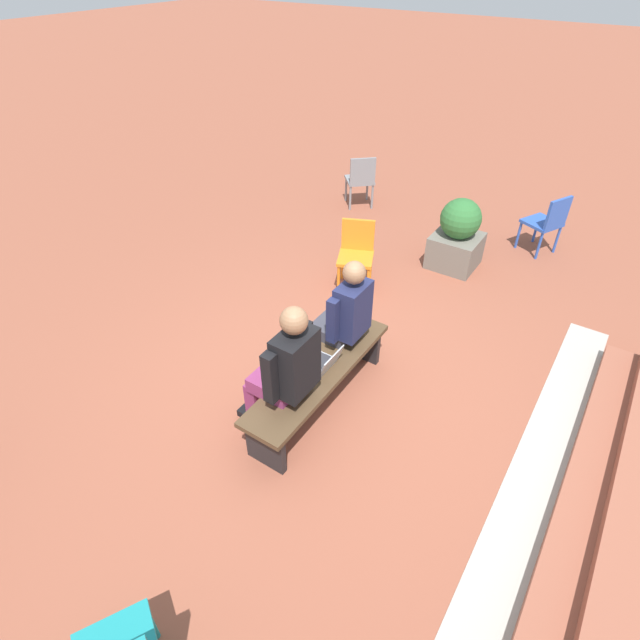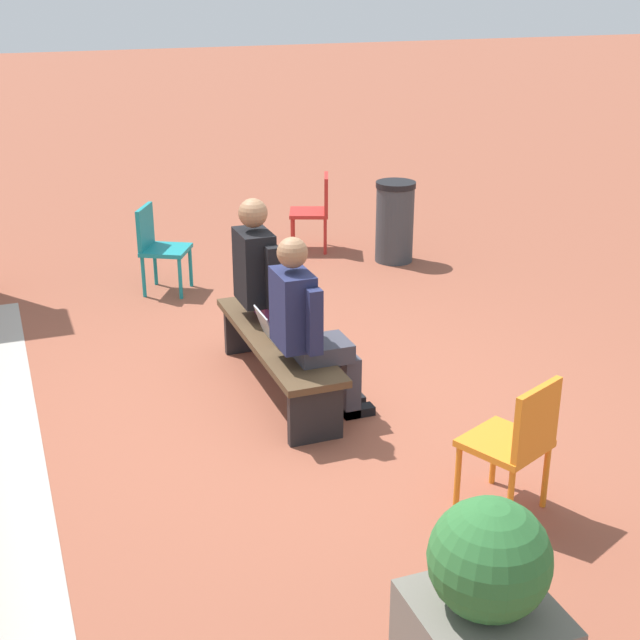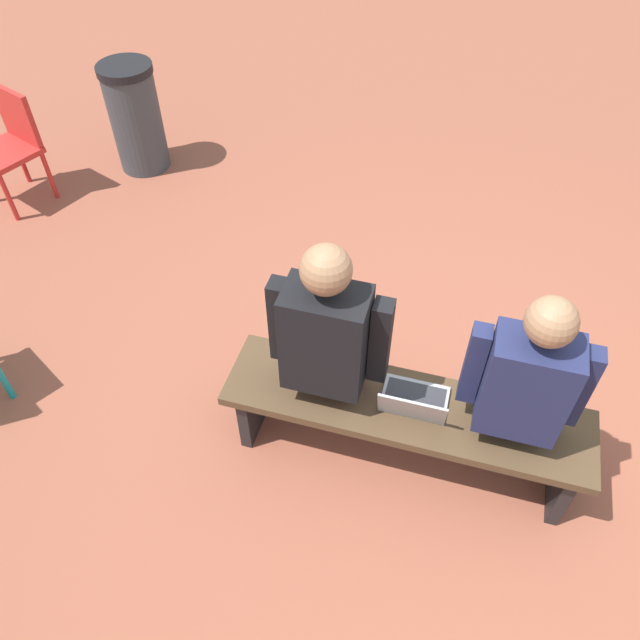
{
  "view_description": "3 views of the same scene",
  "coord_description": "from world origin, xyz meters",
  "px_view_note": "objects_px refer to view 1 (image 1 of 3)",
  "views": [
    {
      "loc": [
        2.92,
        1.84,
        3.51
      ],
      "look_at": [
        -0.27,
        -0.28,
        0.57
      ],
      "focal_mm": 28.0,
      "sensor_mm": 36.0,
      "label": 1
    },
    {
      "loc": [
        -5.5,
        1.84,
        2.95
      ],
      "look_at": [
        -0.21,
        -0.15,
        0.7
      ],
      "focal_mm": 50.0,
      "sensor_mm": 36.0,
      "label": 2
    },
    {
      "loc": [
        0.12,
        1.84,
        2.94
      ],
      "look_at": [
        0.71,
        -0.21,
        0.65
      ],
      "focal_mm": 35.0,
      "sensor_mm": 36.0,
      "label": 3
    }
  ],
  "objects_px": {
    "plastic_chair_near_bench_left": "(361,178)",
    "plastic_chair_by_pillar": "(548,221)",
    "planter": "(458,236)",
    "plastic_chair_mid_courtyard": "(356,251)",
    "bench": "(320,377)",
    "person_adult": "(285,369)",
    "person_student": "(342,316)",
    "laptop": "(323,363)"
  },
  "relations": [
    {
      "from": "laptop",
      "to": "plastic_chair_near_bench_left",
      "type": "relative_size",
      "value": 0.38
    },
    {
      "from": "bench",
      "to": "plastic_chair_mid_courtyard",
      "type": "xyz_separation_m",
      "value": [
        -1.97,
        -0.78,
        0.13
      ]
    },
    {
      "from": "bench",
      "to": "person_adult",
      "type": "relative_size",
      "value": 1.31
    },
    {
      "from": "person_student",
      "to": "plastic_chair_mid_courtyard",
      "type": "bearing_deg",
      "value": -154.64
    },
    {
      "from": "bench",
      "to": "plastic_chair_mid_courtyard",
      "type": "relative_size",
      "value": 2.14
    },
    {
      "from": "bench",
      "to": "laptop",
      "type": "distance_m",
      "value": 0.15
    },
    {
      "from": "plastic_chair_mid_courtyard",
      "to": "plastic_chair_near_bench_left",
      "type": "bearing_deg",
      "value": -151.41
    },
    {
      "from": "person_adult",
      "to": "plastic_chair_by_pillar",
      "type": "height_order",
      "value": "person_adult"
    },
    {
      "from": "bench",
      "to": "person_student",
      "type": "distance_m",
      "value": 0.6
    },
    {
      "from": "person_adult",
      "to": "laptop",
      "type": "relative_size",
      "value": 4.31
    },
    {
      "from": "person_adult",
      "to": "laptop",
      "type": "xyz_separation_m",
      "value": [
        -0.43,
        0.08,
        -0.23
      ]
    },
    {
      "from": "plastic_chair_near_bench_left",
      "to": "planter",
      "type": "bearing_deg",
      "value": 65.23
    },
    {
      "from": "plastic_chair_near_bench_left",
      "to": "laptop",
      "type": "bearing_deg",
      "value": 25.48
    },
    {
      "from": "person_student",
      "to": "plastic_chair_by_pillar",
      "type": "xyz_separation_m",
      "value": [
        -3.62,
        1.03,
        -0.23
      ]
    },
    {
      "from": "person_student",
      "to": "plastic_chair_near_bench_left",
      "type": "relative_size",
      "value": 1.58
    },
    {
      "from": "person_adult",
      "to": "planter",
      "type": "bearing_deg",
      "value": 177.42
    },
    {
      "from": "person_student",
      "to": "laptop",
      "type": "bearing_deg",
      "value": 9.92
    },
    {
      "from": "person_adult",
      "to": "plastic_chair_mid_courtyard",
      "type": "xyz_separation_m",
      "value": [
        -2.38,
        -0.71,
        -0.25
      ]
    },
    {
      "from": "plastic_chair_by_pillar",
      "to": "plastic_chair_near_bench_left",
      "type": "bearing_deg",
      "value": -88.29
    },
    {
      "from": "laptop",
      "to": "planter",
      "type": "relative_size",
      "value": 0.34
    },
    {
      "from": "person_student",
      "to": "person_adult",
      "type": "bearing_deg",
      "value": -0.19
    },
    {
      "from": "plastic_chair_mid_courtyard",
      "to": "planter",
      "type": "xyz_separation_m",
      "value": [
        -1.13,
        0.86,
        -0.04
      ]
    },
    {
      "from": "bench",
      "to": "person_adult",
      "type": "distance_m",
      "value": 0.56
    },
    {
      "from": "plastic_chair_mid_courtyard",
      "to": "person_student",
      "type": "bearing_deg",
      "value": 25.36
    },
    {
      "from": "person_adult",
      "to": "plastic_chair_near_bench_left",
      "type": "distance_m",
      "value": 4.78
    },
    {
      "from": "plastic_chair_mid_courtyard",
      "to": "plastic_chair_by_pillar",
      "type": "xyz_separation_m",
      "value": [
        -2.13,
        1.74,
        0.0
      ]
    },
    {
      "from": "person_student",
      "to": "planter",
      "type": "height_order",
      "value": "person_student"
    },
    {
      "from": "bench",
      "to": "plastic_chair_mid_courtyard",
      "type": "height_order",
      "value": "plastic_chair_mid_courtyard"
    },
    {
      "from": "plastic_chair_near_bench_left",
      "to": "planter",
      "type": "relative_size",
      "value": 0.89
    },
    {
      "from": "laptop",
      "to": "person_student",
      "type": "bearing_deg",
      "value": -170.08
    },
    {
      "from": "plastic_chair_by_pillar",
      "to": "person_student",
      "type": "bearing_deg",
      "value": -15.95
    },
    {
      "from": "planter",
      "to": "person_adult",
      "type": "bearing_deg",
      "value": -2.58
    },
    {
      "from": "laptop",
      "to": "plastic_chair_by_pillar",
      "type": "xyz_separation_m",
      "value": [
        -4.07,
        0.96,
        -0.02
      ]
    },
    {
      "from": "person_adult",
      "to": "plastic_chair_by_pillar",
      "type": "distance_m",
      "value": 4.63
    },
    {
      "from": "laptop",
      "to": "plastic_chair_mid_courtyard",
      "type": "height_order",
      "value": "plastic_chair_mid_courtyard"
    },
    {
      "from": "person_student",
      "to": "planter",
      "type": "distance_m",
      "value": 2.64
    },
    {
      "from": "bench",
      "to": "plastic_chair_near_bench_left",
      "type": "bearing_deg",
      "value": -154.83
    },
    {
      "from": "person_adult",
      "to": "bench",
      "type": "bearing_deg",
      "value": 170.22
    },
    {
      "from": "bench",
      "to": "person_student",
      "type": "height_order",
      "value": "person_student"
    },
    {
      "from": "plastic_chair_near_bench_left",
      "to": "plastic_chair_mid_courtyard",
      "type": "bearing_deg",
      "value": 28.59
    },
    {
      "from": "laptop",
      "to": "plastic_chair_mid_courtyard",
      "type": "xyz_separation_m",
      "value": [
        -1.94,
        -0.79,
        -0.02
      ]
    },
    {
      "from": "plastic_chair_near_bench_left",
      "to": "plastic_chair_by_pillar",
      "type": "relative_size",
      "value": 1.0
    }
  ]
}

